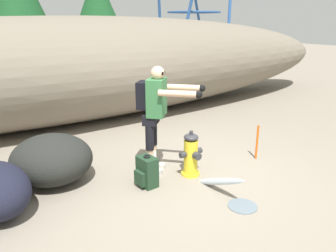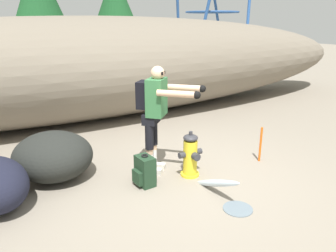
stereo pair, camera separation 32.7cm
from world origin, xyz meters
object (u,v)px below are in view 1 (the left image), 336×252
utility_worker (156,107)px  spare_backpack (147,172)px  boulder_large (52,159)px  fire_hydrant (191,155)px  survey_stake (257,142)px

utility_worker → spare_backpack: 0.96m
utility_worker → spare_backpack: utility_worker is taller
boulder_large → fire_hydrant: bearing=-27.5°
fire_hydrant → survey_stake: 1.33m
spare_backpack → survey_stake: (2.06, -0.20, 0.08)m
utility_worker → boulder_large: size_ratio=1.41×
boulder_large → survey_stake: size_ratio=1.95×
fire_hydrant → spare_backpack: (-0.74, 0.07, -0.11)m
survey_stake → utility_worker: bearing=163.1°
fire_hydrant → boulder_large: bearing=152.5°
boulder_large → survey_stake: 3.32m
fire_hydrant → survey_stake: (1.32, -0.13, -0.03)m
utility_worker → spare_backpack: bearing=-93.9°
utility_worker → boulder_large: (-1.44, 0.56, -0.69)m
fire_hydrant → utility_worker: utility_worker is taller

